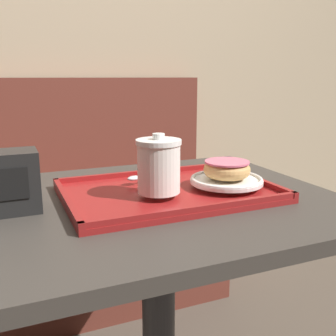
{
  "coord_description": "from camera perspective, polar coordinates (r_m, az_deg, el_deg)",
  "views": [
    {
      "loc": [
        -0.31,
        -0.79,
        1.01
      ],
      "look_at": [
        0.03,
        0.0,
        0.8
      ],
      "focal_mm": 42.0,
      "sensor_mm": 36.0,
      "label": 1
    }
  ],
  "objects": [
    {
      "name": "plate_with_chocolate_donut",
      "position": [
        0.92,
        8.48,
        -1.72
      ],
      "size": [
        0.17,
        0.17,
        0.01
      ],
      "color": "white",
      "rests_on": "serving_tray"
    },
    {
      "name": "serving_tray",
      "position": [
        0.9,
        0.0,
        -3.52
      ],
      "size": [
        0.47,
        0.33,
        0.02
      ],
      "color": "maroon",
      "rests_on": "cafe_table"
    },
    {
      "name": "booth_bench",
      "position": [
        1.8,
        -16.33,
        -9.88
      ],
      "size": [
        1.49,
        0.44,
        1.0
      ],
      "color": "brown",
      "rests_on": "ground_plane"
    },
    {
      "name": "napkin_dispenser",
      "position": [
        0.84,
        -22.03,
        -1.87
      ],
      "size": [
        0.11,
        0.09,
        0.12
      ],
      "color": "black",
      "rests_on": "cafe_table"
    },
    {
      "name": "spoon",
      "position": [
        0.95,
        -4.03,
        -1.37
      ],
      "size": [
        0.13,
        0.05,
        0.01
      ],
      "rotation": [
        0.0,
        0.0,
        3.4
      ],
      "color": "silver",
      "rests_on": "serving_tray"
    },
    {
      "name": "wall_behind",
      "position": [
        1.93,
        -14.38,
        18.56
      ],
      "size": [
        8.0,
        0.05,
        2.4
      ],
      "color": "tan",
      "rests_on": "ground_plane"
    },
    {
      "name": "coffee_cup_front",
      "position": [
        0.83,
        -1.35,
        0.35
      ],
      "size": [
        0.1,
        0.1,
        0.13
      ],
      "color": "white",
      "rests_on": "serving_tray"
    },
    {
      "name": "cafe_table",
      "position": [
        0.96,
        -1.42,
        -14.69
      ],
      "size": [
        0.8,
        0.68,
        0.74
      ],
      "color": "#38332D",
      "rests_on": "ground_plane"
    },
    {
      "name": "donut_chocolate_glazed",
      "position": [
        0.92,
        8.54,
        -0.14
      ],
      "size": [
        0.11,
        0.11,
        0.04
      ],
      "color": "tan",
      "rests_on": "plate_with_chocolate_donut"
    }
  ]
}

